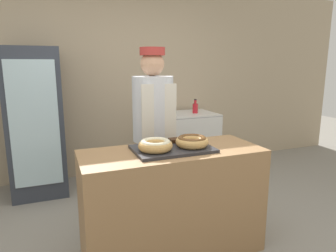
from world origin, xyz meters
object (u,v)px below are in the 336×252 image
(brownie_back_left, at_px, (157,142))
(baker_person, at_px, (153,133))
(donut_light_glaze, at_px, (155,145))
(donut_chocolate_glaze, at_px, (192,141))
(beverage_fridge, at_px, (36,123))
(chest_freezer, at_px, (186,142))
(serving_tray, at_px, (173,149))
(bottle_blue, at_px, (168,109))
(bottle_blue_b, at_px, (173,109))
(bottle_red, at_px, (195,108))
(brownie_back_right, at_px, (175,140))

(brownie_back_left, bearing_deg, baker_person, 75.72)
(donut_light_glaze, bearing_deg, donut_chocolate_glaze, 0.00)
(donut_chocolate_glaze, xyz_separation_m, baker_person, (-0.13, 0.61, -0.05))
(beverage_fridge, relative_size, chest_freezer, 2.01)
(serving_tray, distance_m, chest_freezer, 2.03)
(chest_freezer, bearing_deg, brownie_back_left, -122.24)
(donut_light_glaze, xyz_separation_m, bottle_blue, (0.81, 1.81, -0.01))
(bottle_blue_b, xyz_separation_m, bottle_red, (0.42, 0.16, -0.03))
(chest_freezer, xyz_separation_m, bottle_red, (0.13, -0.03, 0.51))
(serving_tray, height_order, beverage_fridge, beverage_fridge)
(bottle_red, bearing_deg, chest_freezer, 164.97)
(bottle_blue, bearing_deg, donut_light_glaze, -114.09)
(beverage_fridge, bearing_deg, baker_person, -46.33)
(serving_tray, bearing_deg, bottle_blue_b, 67.52)
(serving_tray, distance_m, donut_light_glaze, 0.17)
(baker_person, height_order, bottle_red, baker_person)
(donut_chocolate_glaze, xyz_separation_m, bottle_red, (0.90, 1.74, -0.01))
(baker_person, bearing_deg, donut_light_glaze, -107.21)
(beverage_fridge, xyz_separation_m, bottle_blue_b, (1.71, -0.19, 0.10))
(brownie_back_left, bearing_deg, bottle_blue, 65.89)
(brownie_back_left, relative_size, brownie_back_right, 1.00)
(bottle_blue, xyz_separation_m, bottle_red, (0.40, -0.07, 0.00))
(serving_tray, relative_size, bottle_blue, 3.16)
(beverage_fridge, bearing_deg, donut_light_glaze, -62.60)
(brownie_back_right, height_order, baker_person, baker_person)
(baker_person, height_order, bottle_blue_b, baker_person)
(beverage_fridge, bearing_deg, bottle_blue_b, -6.19)
(donut_chocolate_glaze, distance_m, brownie_back_right, 0.20)
(chest_freezer, bearing_deg, brownie_back_right, -118.05)
(bottle_blue_b, bearing_deg, beverage_fridge, 173.81)
(serving_tray, xyz_separation_m, baker_person, (0.03, 0.58, 0.00))
(chest_freezer, bearing_deg, donut_chocolate_glaze, -113.50)
(serving_tray, xyz_separation_m, brownie_back_left, (-0.08, 0.14, 0.03))
(beverage_fridge, distance_m, bottle_red, 2.13)
(bottle_blue, bearing_deg, brownie_back_left, -114.11)
(brownie_back_right, bearing_deg, brownie_back_left, 180.00)
(baker_person, distance_m, bottle_blue, 1.35)
(brownie_back_right, bearing_deg, donut_light_glaze, -142.88)
(bottle_blue_b, bearing_deg, donut_light_glaze, -116.78)
(baker_person, bearing_deg, serving_tray, -93.16)
(donut_light_glaze, relative_size, bottle_blue_b, 0.98)
(donut_light_glaze, height_order, chest_freezer, donut_light_glaze)
(bottle_blue_b, bearing_deg, donut_chocolate_glaze, -107.01)
(donut_light_glaze, xyz_separation_m, bottle_blue_b, (0.80, 1.58, 0.02))
(serving_tray, relative_size, donut_light_glaze, 2.35)
(brownie_back_right, bearing_deg, bottle_red, 57.94)
(brownie_back_left, distance_m, bottle_blue_b, 1.58)
(bottle_blue, bearing_deg, baker_person, -117.34)
(beverage_fridge, xyz_separation_m, bottle_red, (2.13, -0.03, 0.07))
(beverage_fridge, relative_size, bottle_red, 8.65)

